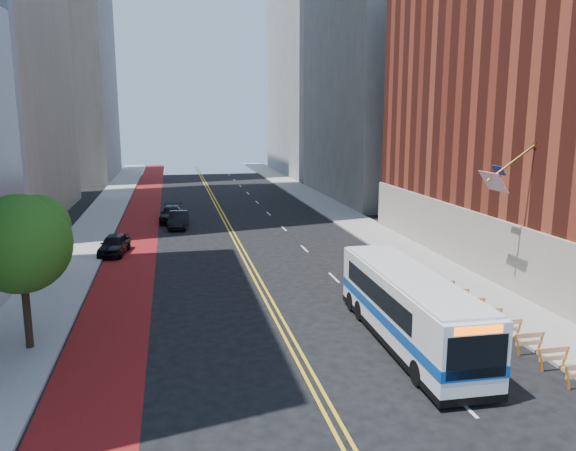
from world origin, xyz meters
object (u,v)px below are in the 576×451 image
(transit_bus, at_px, (408,307))
(car_a, at_px, (114,244))
(car_c, at_px, (172,214))
(street_tree, at_px, (22,240))
(car_b, at_px, (179,220))

(transit_bus, relative_size, car_a, 2.71)
(transit_bus, height_order, car_c, transit_bus)
(car_c, bearing_deg, street_tree, -97.22)
(transit_bus, relative_size, car_c, 2.31)
(street_tree, distance_m, car_b, 27.46)
(car_b, bearing_deg, transit_bus, -65.53)
(car_b, bearing_deg, street_tree, -98.21)
(car_a, xyz_separation_m, car_b, (4.81, 9.12, 0.00))
(street_tree, height_order, car_a, street_tree)
(car_a, height_order, car_c, car_c)
(car_a, distance_m, car_c, 12.97)
(street_tree, xyz_separation_m, car_a, (1.94, 17.17, -4.17))
(car_a, height_order, car_b, car_b)
(street_tree, bearing_deg, transit_bus, -9.14)
(street_tree, distance_m, transit_bus, 16.82)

